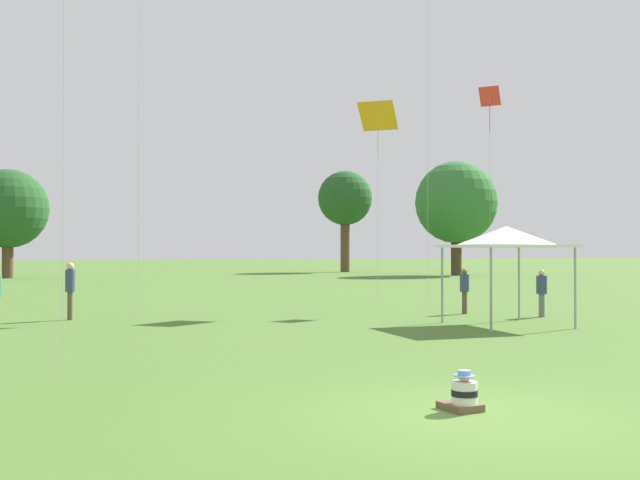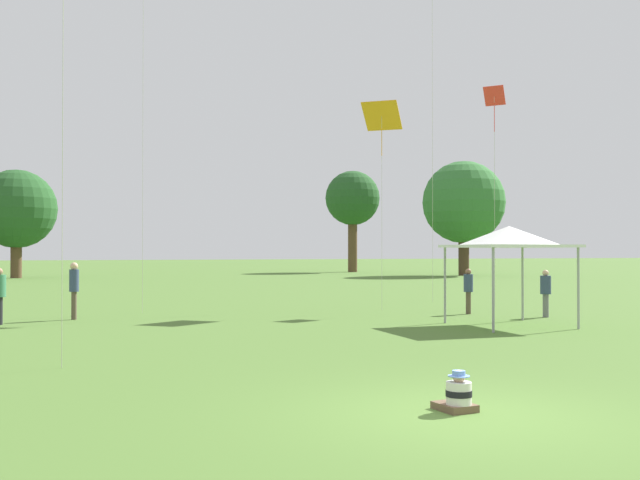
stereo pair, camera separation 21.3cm
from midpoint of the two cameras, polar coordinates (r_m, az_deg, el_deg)
The scene contains 11 objects.
ground_plane at distance 10.34m, azimuth 11.62°, elevation -12.98°, with size 300.00×300.00×0.00m, color #4C702D.
seated_toddler at distance 10.54m, azimuth 11.02°, elevation -11.53°, with size 0.52×0.60×0.57m.
person_standing_3 at distance 25.93m, azimuth 11.47°, elevation -3.52°, with size 0.38×0.38×1.54m.
person_standing_4 at distance 24.60m, azimuth -18.00°, elevation -3.24°, with size 0.41×0.41×1.79m.
person_standing_5 at distance 25.32m, azimuth 17.05°, elevation -3.61°, with size 0.37×0.37×1.53m.
canopy_tent at distance 22.14m, azimuth 14.46°, elevation 0.20°, with size 3.07×3.07×2.87m.
kite_0 at distance 29.75m, azimuth 13.35°, elevation 10.05°, with size 0.84×0.84×8.40m.
kite_1 at distance 27.54m, azimuth 4.95°, elevation 9.21°, with size 1.64×1.57×7.49m.
distant_tree_0 at distance 72.57m, azimuth 2.58°, elevation 3.11°, with size 5.27×5.27×9.80m.
distant_tree_1 at distance 61.72m, azimuth -22.03°, elevation 2.18°, with size 6.02×6.02×8.31m.
distant_tree_2 at distance 63.96m, azimuth 10.98°, elevation 2.82°, with size 6.90×6.90×9.61m.
Camera 2 is at (-4.66, -8.94, 2.20)m, focal length 42.00 mm.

